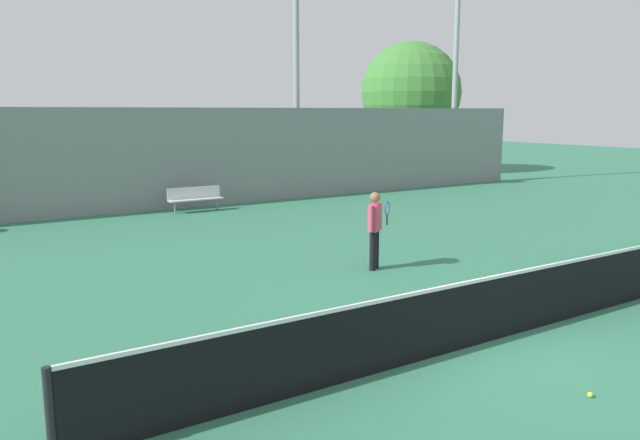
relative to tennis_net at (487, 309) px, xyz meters
name	(u,v)px	position (x,y,z in m)	size (l,w,h in m)	color
ground_plane	(485,342)	(0.00, 0.00, -0.52)	(100.00, 100.00, 0.00)	#337556
tennis_net	(487,309)	(0.00, 0.00, 0.00)	(12.33, 0.09, 1.02)	black
tennis_player	(375,225)	(1.30, 4.42, 0.47)	(0.55, 0.52, 1.72)	black
bench_courtside_far	(195,196)	(1.00, 14.20, 0.00)	(1.92, 0.40, 0.85)	silver
light_pole_near_left	(457,34)	(14.59, 15.54, 6.44)	(0.90, 0.60, 12.05)	#939399
light_pole_far_right	(296,60)	(6.14, 15.89, 4.95)	(0.90, 0.60, 9.13)	#939399
tennis_ball	(590,395)	(-0.32, -1.99, -0.49)	(0.07, 0.07, 0.07)	#D1E038
back_fence	(156,159)	(0.00, 15.17, 1.27)	(35.22, 0.06, 3.58)	gray
tree_green_broad	(411,92)	(16.52, 20.88, 3.95)	(5.57, 5.57, 7.26)	brown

